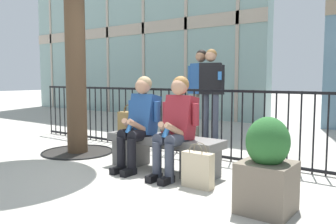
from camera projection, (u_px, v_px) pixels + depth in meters
name	position (u px, v px, depth m)	size (l,w,h in m)	color
ground_plane	(163.00, 170.00, 4.50)	(60.00, 60.00, 0.00)	#B2ADA3
stone_bench	(163.00, 150.00, 4.48)	(1.60, 0.44, 0.45)	slate
seated_person_with_phone	(140.00, 120.00, 4.51)	(0.52, 0.66, 1.21)	black
seated_person_companion	(176.00, 123.00, 4.16)	(0.52, 0.66, 1.21)	#383D4C
handbag_on_bench	(129.00, 121.00, 4.78)	(0.29, 0.17, 0.38)	olive
shopping_bag	(198.00, 169.00, 3.78)	(0.35, 0.12, 0.49)	beige
bystander_at_railing	(201.00, 88.00, 6.46)	(0.55, 0.35, 1.71)	gray
bystander_further_back	(210.00, 89.00, 6.29)	(0.55, 0.34, 1.71)	#383D4C
plaza_railing	(203.00, 123.00, 5.22)	(7.62, 0.04, 1.03)	black
planter	(267.00, 169.00, 3.07)	(0.45, 0.45, 0.85)	#726656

